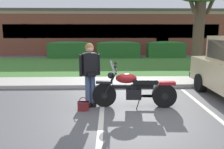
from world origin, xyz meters
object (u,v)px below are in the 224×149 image
object	(u,v)px
motorcycle	(137,89)
hedge_center_left	(118,49)
handbag	(83,105)
rider_person	(90,70)
brick_building	(111,32)
hedge_left	(70,49)
hedge_center_right	(166,49)

from	to	relation	value
motorcycle	hedge_center_left	size ratio (longest dim) A/B	0.73
handbag	motorcycle	bearing A→B (deg)	10.98
rider_person	motorcycle	bearing A→B (deg)	-3.70
hedge_center_left	rider_person	bearing A→B (deg)	-97.31
brick_building	handbag	bearing A→B (deg)	-93.82
hedge_left	hedge_center_right	size ratio (longest dim) A/B	1.15
hedge_center_right	brick_building	xyz separation A→B (m)	(-3.87, 6.51, 1.22)
handbag	hedge_left	bearing A→B (deg)	99.82
rider_person	hedge_center_right	size ratio (longest dim) A/B	0.63
rider_person	hedge_center_left	world-z (taller)	rider_person
rider_person	hedge_left	xyz separation A→B (m)	(-2.10, 10.85, -0.34)
hedge_center_right	handbag	bearing A→B (deg)	-114.26
hedge_center_left	brick_building	bearing A→B (deg)	93.27
motorcycle	hedge_left	xyz separation A→B (m)	(-3.36, 10.93, 0.16)
hedge_center_left	hedge_center_right	size ratio (longest dim) A/B	1.14
hedge_left	hedge_center_left	distance (m)	3.50
hedge_center_left	brick_building	xyz separation A→B (m)	(-0.37, 6.51, 1.22)
hedge_left	rider_person	bearing A→B (deg)	-79.03
hedge_center_right	rider_person	bearing A→B (deg)	-114.25
handbag	hedge_center_left	bearing A→B (deg)	82.10
hedge_center_left	hedge_center_right	world-z (taller)	same
motorcycle	handbag	xyz separation A→B (m)	(-1.42, -0.28, -0.34)
motorcycle	handbag	bearing A→B (deg)	-169.02
hedge_left	hedge_center_right	world-z (taller)	same
handbag	hedge_center_right	distance (m)	12.30
rider_person	brick_building	xyz separation A→B (m)	(1.02, 17.36, 0.87)
brick_building	hedge_center_right	bearing A→B (deg)	-59.30
handbag	hedge_left	distance (m)	11.38
hedge_left	hedge_center_left	xyz separation A→B (m)	(3.50, 0.00, -0.00)
hedge_left	brick_building	distance (m)	7.33
motorcycle	hedge_center_right	bearing A→B (deg)	71.63
handbag	brick_building	world-z (taller)	brick_building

